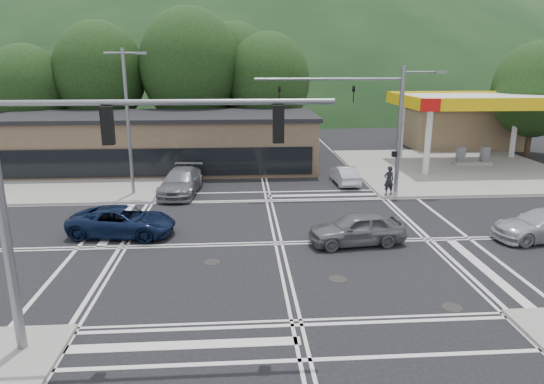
{
  "coord_description": "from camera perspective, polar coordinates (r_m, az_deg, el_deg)",
  "views": [
    {
      "loc": [
        -1.77,
        -21.17,
        8.24
      ],
      "look_at": [
        -0.03,
        4.03,
        1.4
      ],
      "focal_mm": 32.0,
      "sensor_mm": 36.0,
      "label": 1
    }
  ],
  "objects": [
    {
      "name": "car_blue_west",
      "position": [
        24.69,
        -17.2,
        -3.32
      ],
      "size": [
        5.37,
        3.07,
        1.41
      ],
      "primitive_type": "imported",
      "rotation": [
        0.0,
        0.0,
        1.42
      ],
      "color": "#0C1735",
      "rests_on": "ground"
    },
    {
      "name": "ground",
      "position": [
        22.79,
        0.77,
        -6.05
      ],
      "size": [
        120.0,
        120.0,
        0.0
      ],
      "primitive_type": "plane",
      "color": "black",
      "rests_on": "ground"
    },
    {
      "name": "tree_n_c",
      "position": [
        45.29,
        -0.45,
        12.94
      ],
      "size": [
        7.6,
        7.6,
        10.87
      ],
      "color": "#382619",
      "rests_on": "ground"
    },
    {
      "name": "signal_mast_ne",
      "position": [
        30.8,
        12.66,
        8.89
      ],
      "size": [
        11.65,
        0.3,
        8.0
      ],
      "color": "slate",
      "rests_on": "ground"
    },
    {
      "name": "sidewalk_nw",
      "position": [
        39.37,
        -23.5,
        1.91
      ],
      "size": [
        16.0,
        16.0,
        0.15
      ],
      "primitive_type": "cube",
      "color": "gray",
      "rests_on": "ground"
    },
    {
      "name": "tree_n_d",
      "position": [
        47.85,
        -26.84,
        10.69
      ],
      "size": [
        6.8,
        6.8,
        9.76
      ],
      "color": "#382619",
      "rests_on": "ground"
    },
    {
      "name": "car_silver_east",
      "position": [
        26.46,
        29.35,
        -3.39
      ],
      "size": [
        5.12,
        2.53,
        1.43
      ],
      "primitive_type": "imported",
      "rotation": [
        0.0,
        0.0,
        -1.46
      ],
      "color": "#A9ABB0",
      "rests_on": "ground"
    },
    {
      "name": "signal_mast_sw",
      "position": [
        14.12,
        -22.95,
        1.16
      ],
      "size": [
        9.14,
        0.28,
        8.0
      ],
      "color": "slate",
      "rests_on": "ground"
    },
    {
      "name": "convenience_store",
      "position": [
        51.44,
        21.29,
        7.05
      ],
      "size": [
        10.0,
        6.0,
        3.8
      ],
      "primitive_type": "cube",
      "color": "#846B4F",
      "rests_on": "ground"
    },
    {
      "name": "tree_n_a",
      "position": [
        46.81,
        -19.61,
        12.96
      ],
      "size": [
        8.0,
        8.0,
        11.75
      ],
      "color": "#382619",
      "rests_on": "ground"
    },
    {
      "name": "sidewalk_ne",
      "position": [
        40.7,
        20.5,
        2.61
      ],
      "size": [
        16.0,
        16.0,
        0.15
      ],
      "primitive_type": "cube",
      "color": "gray",
      "rests_on": "ground"
    },
    {
      "name": "streetlight_nw",
      "position": [
        31.07,
        -16.52,
        8.64
      ],
      "size": [
        2.5,
        0.25,
        9.0
      ],
      "color": "slate",
      "rests_on": "ground"
    },
    {
      "name": "tree_ne",
      "position": [
        48.63,
        28.58,
        10.53
      ],
      "size": [
        7.2,
        7.2,
        9.99
      ],
      "color": "#382619",
      "rests_on": "ground"
    },
    {
      "name": "tree_n_e",
      "position": [
        49.18,
        -4.34,
        13.83
      ],
      "size": [
        8.4,
        8.4,
        11.98
      ],
      "color": "#382619",
      "rests_on": "ground"
    },
    {
      "name": "hill_north",
      "position": [
        111.49,
        -3.08,
        10.89
      ],
      "size": [
        252.0,
        126.0,
        140.0
      ],
      "primitive_type": "ellipsoid",
      "color": "#173418",
      "rests_on": "ground"
    },
    {
      "name": "car_queue_a",
      "position": [
        33.85,
        8.56,
        2.0
      ],
      "size": [
        1.49,
        3.9,
        1.27
      ],
      "primitive_type": "imported",
      "rotation": [
        0.0,
        0.0,
        3.18
      ],
      "color": "silver",
      "rests_on": "ground"
    },
    {
      "name": "car_northbound",
      "position": [
        31.49,
        -10.64,
        1.2
      ],
      "size": [
        2.77,
        5.65,
        1.58
      ],
      "primitive_type": "imported",
      "rotation": [
        0.0,
        0.0,
        -0.1
      ],
      "color": "slate",
      "rests_on": "ground"
    },
    {
      "name": "car_queue_b",
      "position": [
        40.09,
        1.33,
        4.43
      ],
      "size": [
        2.29,
        4.76,
        1.57
      ],
      "primitive_type": "imported",
      "rotation": [
        0.0,
        0.0,
        3.24
      ],
      "color": "silver",
      "rests_on": "ground"
    },
    {
      "name": "commercial_row",
      "position": [
        39.18,
        -13.11,
        5.59
      ],
      "size": [
        24.0,
        8.0,
        4.0
      ],
      "primitive_type": "cube",
      "color": "brown",
      "rests_on": "ground"
    },
    {
      "name": "gas_station_canopy",
      "position": [
        41.75,
        23.1,
        9.57
      ],
      "size": [
        12.32,
        8.34,
        5.75
      ],
      "color": "silver",
      "rests_on": "ground"
    },
    {
      "name": "tree_n_b",
      "position": [
        45.37,
        -9.6,
        14.38
      ],
      "size": [
        9.0,
        9.0,
        12.98
      ],
      "color": "#382619",
      "rests_on": "ground"
    },
    {
      "name": "pedestrian",
      "position": [
        30.97,
        13.58,
        1.34
      ],
      "size": [
        0.74,
        0.55,
        1.84
      ],
      "primitive_type": "imported",
      "rotation": [
        0.0,
        0.0,
        3.32
      ],
      "color": "black",
      "rests_on": "sidewalk_ne"
    },
    {
      "name": "car_grey_center",
      "position": [
        22.81,
        9.94,
        -4.23
      ],
      "size": [
        4.62,
        2.27,
        1.52
      ],
      "primitive_type": "imported",
      "rotation": [
        0.0,
        0.0,
        -1.46
      ],
      "color": "slate",
      "rests_on": "ground"
    }
  ]
}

